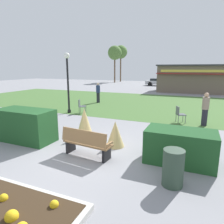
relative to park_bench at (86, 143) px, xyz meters
name	(u,v)px	position (x,y,z in m)	size (l,w,h in m)	color
ground_plane	(84,154)	(-0.18, 0.15, -0.48)	(80.00, 80.00, 0.00)	gray
lawn_patch	(152,104)	(-0.18, 11.03, -0.48)	(36.00, 12.00, 0.01)	#446B33
park_bench	(86,143)	(0.00, 0.00, 0.00)	(1.75, 0.70, 0.95)	olive
hedge_left	(26,125)	(-3.01, 0.39, 0.16)	(2.32, 1.10, 1.28)	#1E4C23
hedge_right	(180,146)	(2.86, 0.78, 0.04)	(2.07, 1.10, 1.04)	#1E4C23
ornamental_grass_behind_left	(115,134)	(0.53, 1.22, 0.00)	(0.68, 0.68, 0.97)	tan
ornamental_grass_behind_right	(85,123)	(-1.06, 1.68, 0.14)	(0.74, 0.74, 1.25)	tan
lamppost_mid	(68,75)	(-4.47, 5.45, 1.95)	(0.36, 0.36, 3.83)	black
trash_bin	(173,168)	(2.82, -0.62, -0.01)	(0.52, 0.52, 0.94)	#2D4233
food_kiosk	(196,78)	(2.96, 21.71, 1.18)	(9.13, 5.21, 3.30)	#6B5B4C
cafe_chair_west	(81,105)	(-3.68, 5.66, 0.05)	(0.57, 0.57, 0.89)	#4C5156
cafe_chair_east	(179,113)	(2.41, 5.68, 0.05)	(0.58, 0.58, 0.89)	#4C5156
person_strolling	(98,93)	(-4.54, 9.82, 0.38)	(0.34, 0.34, 1.69)	#23232D
person_standing	(205,109)	(3.65, 5.61, 0.38)	(0.34, 0.34, 1.69)	#23232D
parked_car_west_slot	(158,82)	(-3.03, 29.18, 0.16)	(4.33, 2.31, 1.20)	#B7BABF
tree_left_bg	(121,52)	(-12.71, 36.83, 5.76)	(2.80, 2.80, 7.70)	brown
tree_right_bg	(115,53)	(-12.74, 33.50, 5.38)	(2.80, 2.80, 7.32)	brown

